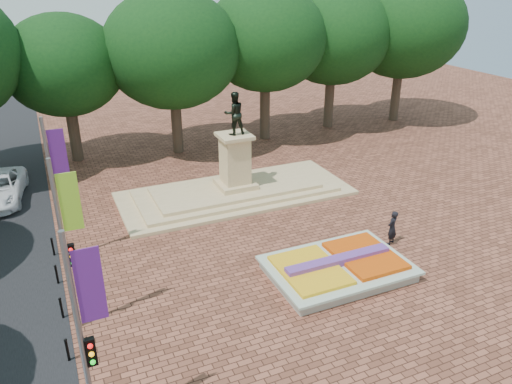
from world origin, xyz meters
The scene contains 7 objects.
ground centered at (0.00, 0.00, 0.00)m, with size 90.00×90.00×0.00m, color brown.
flower_bed centered at (1.03, -2.00, 0.38)m, with size 6.30×4.30×0.91m.
monument centered at (0.00, 8.00, 0.88)m, with size 14.00×6.00×6.40m.
tree_row_back centered at (2.33, 18.00, 6.67)m, with size 44.80×8.80×10.43m.
banner_poles centered at (-10.08, -1.31, 3.88)m, with size 0.88×11.17×7.00m.
bollard_row centered at (-10.70, -1.50, 0.53)m, with size 0.12×13.12×0.98m.
pedestrian centered at (4.99, -0.69, 0.90)m, with size 0.66×0.43×1.81m, color black.
Camera 1 is at (-10.18, -18.05, 12.78)m, focal length 35.00 mm.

